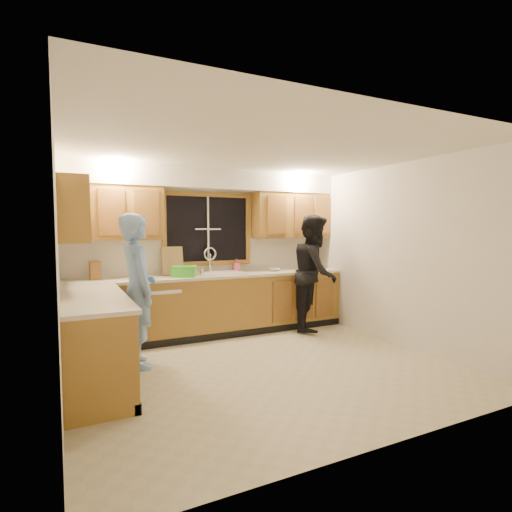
{
  "coord_description": "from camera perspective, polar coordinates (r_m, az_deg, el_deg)",
  "views": [
    {
      "loc": [
        -2.08,
        -4.03,
        1.61
      ],
      "look_at": [
        0.23,
        0.65,
        1.25
      ],
      "focal_mm": 28.0,
      "sensor_mm": 36.0,
      "label": 1
    }
  ],
  "objects": [
    {
      "name": "floor",
      "position": [
        4.82,
        1.04,
        -15.58
      ],
      "size": [
        4.2,
        4.2,
        0.0
      ],
      "primitive_type": "plane",
      "color": "#BEB492",
      "rests_on": "ground"
    },
    {
      "name": "ceiling",
      "position": [
        4.62,
        1.08,
        15.04
      ],
      "size": [
        4.2,
        4.2,
        0.0
      ],
      "primitive_type": "plane",
      "rotation": [
        3.14,
        0.0,
        0.0
      ],
      "color": "white"
    },
    {
      "name": "wall_back",
      "position": [
        6.3,
        -6.89,
        0.65
      ],
      "size": [
        4.2,
        0.0,
        4.2
      ],
      "primitive_type": "plane",
      "rotation": [
        1.57,
        0.0,
        0.0
      ],
      "color": "silver",
      "rests_on": "ground"
    },
    {
      "name": "wall_left",
      "position": [
        4.05,
        -26.39,
        -1.58
      ],
      "size": [
        0.0,
        3.8,
        3.8
      ],
      "primitive_type": "plane",
      "rotation": [
        1.57,
        0.0,
        1.57
      ],
      "color": "silver",
      "rests_on": "ground"
    },
    {
      "name": "wall_right",
      "position": [
        5.82,
        19.76,
        0.17
      ],
      "size": [
        0.0,
        3.8,
        3.8
      ],
      "primitive_type": "plane",
      "rotation": [
        1.57,
        0.0,
        -1.57
      ],
      "color": "silver",
      "rests_on": "ground"
    },
    {
      "name": "base_cabinets_back",
      "position": [
        6.12,
        -5.89,
        -7.09
      ],
      "size": [
        4.2,
        0.6,
        0.88
      ],
      "primitive_type": "cube",
      "color": "#A3752F",
      "rests_on": "ground"
    },
    {
      "name": "base_cabinets_left",
      "position": [
        4.55,
        -22.2,
        -11.27
      ],
      "size": [
        0.6,
        1.9,
        0.88
      ],
      "primitive_type": "cube",
      "color": "#A3752F",
      "rests_on": "ground"
    },
    {
      "name": "countertop_back",
      "position": [
        6.03,
        -5.87,
        -2.82
      ],
      "size": [
        4.2,
        0.63,
        0.04
      ],
      "primitive_type": "cube",
      "color": "beige",
      "rests_on": "base_cabinets_back"
    },
    {
      "name": "countertop_left",
      "position": [
        4.45,
        -22.17,
        -5.54
      ],
      "size": [
        0.63,
        1.9,
        0.04
      ],
      "primitive_type": "cube",
      "color": "beige",
      "rests_on": "base_cabinets_left"
    },
    {
      "name": "upper_cabinets_left",
      "position": [
        5.81,
        -19.83,
        5.84
      ],
      "size": [
        1.35,
        0.33,
        0.75
      ],
      "primitive_type": "cube",
      "color": "#A3752F",
      "rests_on": "wall_back"
    },
    {
      "name": "upper_cabinets_right",
      "position": [
        6.75,
        5.09,
        5.77
      ],
      "size": [
        1.35,
        0.33,
        0.75
      ],
      "primitive_type": "cube",
      "color": "#A3752F",
      "rests_on": "wall_back"
    },
    {
      "name": "upper_cabinets_return",
      "position": [
        5.16,
        -24.72,
        5.97
      ],
      "size": [
        0.33,
        0.9,
        0.75
      ],
      "primitive_type": "cube",
      "color": "#A3752F",
      "rests_on": "wall_left"
    },
    {
      "name": "soffit",
      "position": [
        6.17,
        -6.43,
        10.82
      ],
      "size": [
        4.2,
        0.35,
        0.3
      ],
      "primitive_type": "cube",
      "color": "white",
      "rests_on": "wall_back"
    },
    {
      "name": "window_frame",
      "position": [
        6.28,
        -6.89,
        3.84
      ],
      "size": [
        1.44,
        0.03,
        1.14
      ],
      "color": "black",
      "rests_on": "wall_back"
    },
    {
      "name": "sink",
      "position": [
        6.06,
        -5.93,
        -3.13
      ],
      "size": [
        0.86,
        0.52,
        0.57
      ],
      "color": "white",
      "rests_on": "countertop_back"
    },
    {
      "name": "dishwasher",
      "position": [
        5.88,
        -13.71,
        -7.94
      ],
      "size": [
        0.6,
        0.56,
        0.82
      ],
      "primitive_type": "cube",
      "color": "white",
      "rests_on": "floor"
    },
    {
      "name": "stove",
      "position": [
        4.0,
        -21.61,
        -13.23
      ],
      "size": [
        0.58,
        0.75,
        0.9
      ],
      "primitive_type": "cube",
      "color": "white",
      "rests_on": "floor"
    },
    {
      "name": "man",
      "position": [
        4.85,
        -16.58,
        -4.74
      ],
      "size": [
        0.47,
        0.68,
        1.79
      ],
      "primitive_type": "imported",
      "rotation": [
        0.0,
        0.0,
        1.64
      ],
      "color": "#7199D5",
      "rests_on": "floor"
    },
    {
      "name": "woman",
      "position": [
        6.4,
        8.42,
        -2.32
      ],
      "size": [
        1.11,
        1.13,
        1.83
      ],
      "primitive_type": "imported",
      "rotation": [
        0.0,
        0.0,
        0.85
      ],
      "color": "black",
      "rests_on": "floor"
    },
    {
      "name": "knife_block",
      "position": [
        5.81,
        -22.01,
        -1.95
      ],
      "size": [
        0.15,
        0.13,
        0.24
      ],
      "primitive_type": "cube",
      "rotation": [
        0.0,
        0.0,
        0.13
      ],
      "color": "#8F5E27",
      "rests_on": "countertop_back"
    },
    {
      "name": "cutting_board",
      "position": [
        6.06,
        -11.83,
        -0.67
      ],
      "size": [
        0.32,
        0.11,
        0.42
      ],
      "primitive_type": "cube",
      "rotation": [
        -0.21,
        0.0,
        -0.02
      ],
      "color": "tan",
      "rests_on": "countertop_back"
    },
    {
      "name": "dish_crate",
      "position": [
        5.81,
        -10.2,
        -2.17
      ],
      "size": [
        0.42,
        0.41,
        0.15
      ],
      "primitive_type": "cube",
      "rotation": [
        0.0,
        0.0,
        -0.42
      ],
      "color": "green",
      "rests_on": "countertop_back"
    },
    {
      "name": "soap_bottle",
      "position": [
        6.37,
        -2.79,
        -1.33
      ],
      "size": [
        0.11,
        0.11,
        0.21
      ],
      "primitive_type": "imported",
      "rotation": [
        0.0,
        0.0,
        -0.15
      ],
      "color": "#E55780",
      "rests_on": "countertop_back"
    },
    {
      "name": "bowl",
      "position": [
        6.46,
        2.61,
        -1.96
      ],
      "size": [
        0.21,
        0.21,
        0.05
      ],
      "primitive_type": "imported",
      "rotation": [
        0.0,
        0.0,
        0.09
      ],
      "color": "silver",
      "rests_on": "countertop_back"
    },
    {
      "name": "can_left",
      "position": [
        5.75,
        -8.61,
        -2.33
      ],
      "size": [
        0.08,
        0.08,
        0.13
      ],
      "primitive_type": "cylinder",
      "rotation": [
        0.0,
        0.0,
        -0.19
      ],
      "color": "beige",
      "rests_on": "countertop_back"
    },
    {
      "name": "can_right",
      "position": [
        5.8,
        -7.76,
        -2.35
      ],
      "size": [
        0.08,
        0.08,
        0.11
      ],
      "primitive_type": "cylinder",
      "rotation": [
        0.0,
        0.0,
        0.29
      ],
      "color": "beige",
      "rests_on": "countertop_back"
    }
  ]
}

